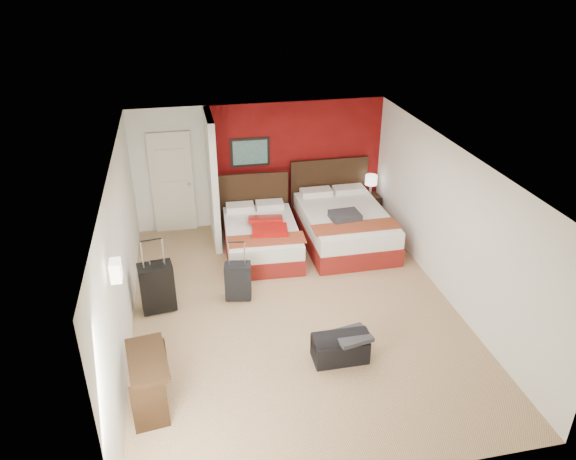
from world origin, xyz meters
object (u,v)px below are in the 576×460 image
object	(u,v)px
suitcase_navy	(161,295)
duffel_bag	(340,348)
table_lamp	(371,185)
nightstand	(369,207)
bed_right	(344,227)
red_suitcase_open	(268,225)
bed_left	(262,240)
suitcase_charcoal	(238,282)
suitcase_black	(157,289)
desk	(150,382)

from	to	relation	value
suitcase_navy	duffel_bag	size ratio (longest dim) A/B	0.64
table_lamp	nightstand	bearing A→B (deg)	0.00
bed_right	table_lamp	size ratio (longest dim) A/B	5.04
red_suitcase_open	nightstand	world-z (taller)	red_suitcase_open
duffel_bag	nightstand	bearing A→B (deg)	65.91
table_lamp	suitcase_navy	xyz separation A→B (m)	(-4.31, -2.45, -0.51)
bed_left	duffel_bag	bearing A→B (deg)	-77.05
suitcase_navy	suitcase_charcoal	bearing A→B (deg)	-6.78
suitcase_charcoal	duffel_bag	world-z (taller)	suitcase_charcoal
bed_right	suitcase_black	size ratio (longest dim) A/B	2.84
bed_right	desk	world-z (taller)	desk
bed_left	table_lamp	size ratio (longest dim) A/B	4.31
bed_left	suitcase_black	distance (m)	2.39
suitcase_charcoal	desk	xyz separation A→B (m)	(-1.34, -2.14, 0.07)
duffel_bag	suitcase_navy	bearing A→B (deg)	143.97
suitcase_black	nightstand	bearing A→B (deg)	22.10
bed_right	suitcase_charcoal	size ratio (longest dim) A/B	3.62
table_lamp	suitcase_charcoal	distance (m)	3.96
bed_right	suitcase_charcoal	bearing A→B (deg)	-146.62
bed_left	suitcase_charcoal	bearing A→B (deg)	-110.81
nightstand	suitcase_charcoal	world-z (taller)	suitcase_charcoal
red_suitcase_open	nightstand	distance (m)	2.65
red_suitcase_open	duffel_bag	world-z (taller)	red_suitcase_open
nightstand	desk	distance (m)	6.38
duffel_bag	bed_right	bearing A→B (deg)	72.22
suitcase_navy	table_lamp	bearing A→B (deg)	22.68
red_suitcase_open	bed_right	bearing A→B (deg)	14.40
bed_right	table_lamp	distance (m)	1.34
table_lamp	duffel_bag	distance (m)	4.66
table_lamp	suitcase_navy	world-z (taller)	table_lamp
nightstand	suitcase_navy	size ratio (longest dim) A/B	1.10
bed_left	desk	world-z (taller)	desk
suitcase_navy	nightstand	bearing A→B (deg)	22.68
red_suitcase_open	duffel_bag	xyz separation A→B (m)	(0.47, -3.08, -0.43)
suitcase_charcoal	desk	size ratio (longest dim) A/B	0.68
bed_left	bed_right	xyz separation A→B (m)	(1.63, 0.08, 0.05)
red_suitcase_open	nightstand	xyz separation A→B (m)	(2.37, 1.13, -0.36)
nightstand	suitcase_navy	bearing A→B (deg)	-155.99
suitcase_charcoal	suitcase_navy	size ratio (longest dim) A/B	1.28
suitcase_black	suitcase_navy	xyz separation A→B (m)	(0.04, 0.06, -0.15)
nightstand	desk	world-z (taller)	desk
bed_right	suitcase_black	xyz separation A→B (m)	(-3.51, -1.55, 0.06)
suitcase_black	suitcase_charcoal	distance (m)	1.27
bed_right	red_suitcase_open	size ratio (longest dim) A/B	2.55
table_lamp	desk	bearing A→B (deg)	-134.01
bed_left	suitcase_charcoal	world-z (taller)	suitcase_charcoal
bed_right	red_suitcase_open	xyz separation A→B (m)	(-1.53, -0.18, 0.29)
suitcase_navy	suitcase_black	bearing A→B (deg)	-132.68
suitcase_charcoal	bed_right	bearing A→B (deg)	43.45
desk	red_suitcase_open	bearing A→B (deg)	51.76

